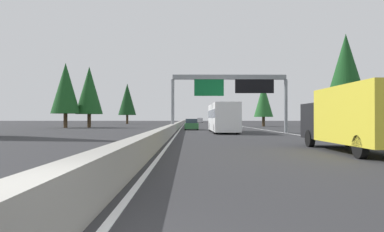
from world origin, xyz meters
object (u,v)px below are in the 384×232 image
minivan_distant_a (200,120)px  conifer_right_near (346,71)px  bus_mid_center (223,117)px  conifer_right_mid (263,100)px  box_truck_far_left (356,117)px  conifer_left_far (127,99)px  sedan_mid_left (191,125)px  conifer_left_near (66,88)px  conifer_left_mid (89,90)px  sign_gantry_overhead (231,87)px

minivan_distant_a → conifer_right_near: 86.56m
bus_mid_center → conifer_right_mid: size_ratio=1.40×
box_truck_far_left → bus_mid_center: bus_mid_center is taller
box_truck_far_left → bus_mid_center: size_ratio=0.74×
box_truck_far_left → minivan_distant_a: box_truck_far_left is taller
conifer_left_far → sedan_mid_left: bearing=-161.7°
bus_mid_center → conifer_right_mid: conifer_right_mid is taller
conifer_left_near → conifer_left_mid: conifer_left_near is taller
sedan_mid_left → conifer_right_near: bearing=-89.3°
bus_mid_center → box_truck_far_left: bearing=-170.6°
box_truck_far_left → conifer_right_mid: size_ratio=1.03×
box_truck_far_left → conifer_left_mid: (45.08, 24.29, 4.61)m
bus_mid_center → conifer_left_near: bearing=50.6°
conifer_right_near → conifer_left_far: (52.10, 38.15, -1.12)m
minivan_distant_a → bus_mid_center: bearing=179.8°
box_truck_far_left → minivan_distant_a: (117.15, 3.48, -0.66)m
minivan_distant_a → conifer_left_near: 78.39m
minivan_distant_a → conifer_left_mid: size_ratio=0.49×
sedan_mid_left → minivan_distant_a: (84.83, -3.73, 0.27)m
conifer_right_mid → conifer_left_far: conifer_left_far is taller
conifer_left_near → minivan_distant_a: bearing=-17.9°
sign_gantry_overhead → conifer_left_far: bearing=19.3°
conifer_right_mid → conifer_left_mid: size_ratio=0.80×
sign_gantry_overhead → conifer_left_far: (61.51, 21.55, 1.78)m
box_truck_far_left → conifer_left_near: (42.72, 27.46, 4.79)m
sedan_mid_left → conifer_left_far: (52.35, 17.32, 6.09)m
sign_gantry_overhead → sedan_mid_left: size_ratio=2.88×
box_truck_far_left → bus_mid_center: 23.66m
bus_mid_center → conifer_left_far: 64.91m
conifer_right_near → minivan_distant_a: bearing=11.4°
conifer_right_mid → conifer_left_near: 35.49m
bus_mid_center → sedan_mid_left: bus_mid_center is taller
sign_gantry_overhead → conifer_left_mid: size_ratio=1.24×
sign_gantry_overhead → conifer_left_near: (19.55, 24.47, 1.41)m
sign_gantry_overhead → bus_mid_center: 3.39m
sign_gantry_overhead → box_truck_far_left: bearing=-172.6°
sedan_mid_left → conifer_left_near: 23.47m
sedan_mid_left → minivan_distant_a: size_ratio=0.88×
sign_gantry_overhead → conifer_right_near: size_ratio=0.98×
sedan_mid_left → conifer_left_mid: 22.03m
sign_gantry_overhead → conifer_right_mid: bearing=-18.0°
bus_mid_center → conifer_left_far: conifer_left_far is taller
minivan_distant_a → conifer_left_mid: conifer_left_mid is taller
sedan_mid_left → conifer_right_mid: conifer_right_mid is taller
sign_gantry_overhead → sedan_mid_left: sign_gantry_overhead is taller
sign_gantry_overhead → conifer_right_mid: conifer_right_mid is taller
minivan_distant_a → conifer_right_near: size_ratio=0.39×
minivan_distant_a → conifer_right_mid: size_ratio=0.61×
sedan_mid_left → conifer_left_mid: (12.76, 17.08, 5.54)m
bus_mid_center → conifer_left_near: size_ratio=1.09×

